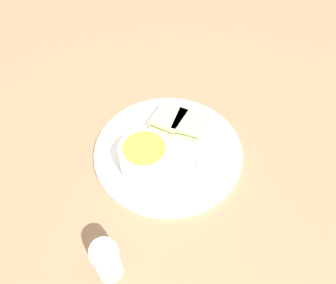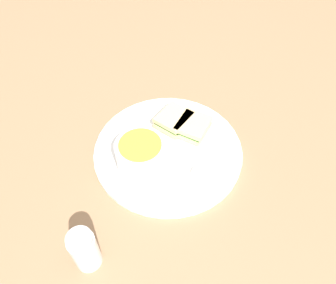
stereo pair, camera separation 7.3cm
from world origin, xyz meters
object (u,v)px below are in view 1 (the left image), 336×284
Objects in this scene: sandwich_half_far at (169,120)px; sandwich_half_near at (190,125)px; salt_shaker at (107,261)px; soup_bowl at (146,159)px; spoon at (200,168)px.

sandwich_half_near is at bearing -158.93° from sandwich_half_far.
salt_shaker is (-0.09, 0.35, 0.02)m from sandwich_half_near.
sandwich_half_near is 0.05m from sandwich_half_far.
soup_bowl is 1.17× the size of sandwich_half_far.
sandwich_half_far is at bearing 21.07° from sandwich_half_near.
sandwich_half_near is at bearing -90.16° from soup_bowl.
spoon is at bearing -139.84° from soup_bowl.
sandwich_half_near is (0.09, -0.08, 0.01)m from spoon.
salt_shaker reaches higher than spoon.
soup_bowl reaches higher than spoon.
soup_bowl is at bearing -65.62° from salt_shaker.
sandwich_half_far is 0.36m from salt_shaker.
salt_shaker is at bearing 104.25° from sandwich_half_near.
soup_bowl reaches higher than sandwich_half_near.
spoon is 0.15m from sandwich_half_far.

